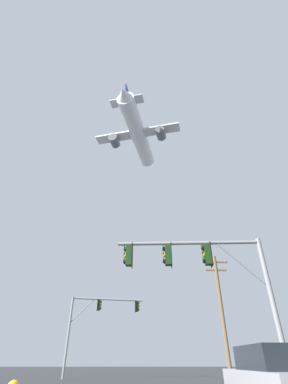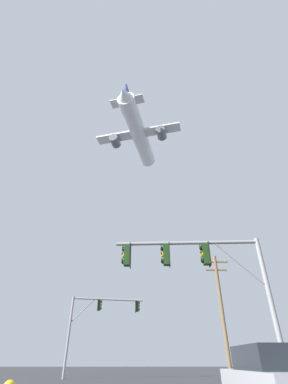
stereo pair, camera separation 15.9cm
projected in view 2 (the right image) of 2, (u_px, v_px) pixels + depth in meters
signal_pole_near at (202, 268)px, 11.29m from camera, size 6.28×0.73×5.81m
signal_pole_far at (97, 315)px, 24.31m from camera, size 6.47×1.28×6.27m
utility_pole at (222, 308)px, 21.32m from camera, size 2.20×0.28×9.00m
airplane at (138, 134)px, 55.01m from camera, size 17.12×22.17×6.09m
parked_car at (277, 379)px, 6.97m from camera, size 1.90×4.11×1.60m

